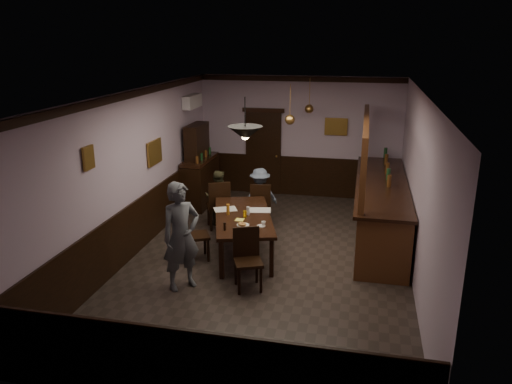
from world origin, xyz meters
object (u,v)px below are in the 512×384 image
(bar_counter, at_px, (381,208))
(pendant_iron, at_px, (245,133))
(person_seated_right, at_px, (260,196))
(chair_near, at_px, (247,255))
(soda_can, at_px, (245,214))
(chair_far_right, at_px, (261,203))
(chair_far_left, at_px, (219,203))
(person_standing, at_px, (181,236))
(pendant_brass_far, at_px, (309,109))
(chair_side, at_px, (192,232))
(pendant_brass_mid, at_px, (290,120))
(dining_table, at_px, (243,218))
(person_seated_left, at_px, (218,198))
(sideboard, at_px, (200,173))
(coffee_cup, at_px, (264,223))

(bar_counter, height_order, pendant_iron, pendant_iron)
(person_seated_right, xyz_separation_m, bar_counter, (2.53, -0.24, -0.00))
(chair_near, relative_size, soda_can, 8.26)
(person_seated_right, bearing_deg, bar_counter, 143.43)
(chair_far_right, distance_m, person_seated_right, 0.29)
(chair_far_left, distance_m, person_standing, 2.61)
(chair_near, distance_m, pendant_brass_far, 4.77)
(person_standing, height_order, person_seated_right, person_standing)
(chair_side, relative_size, pendant_brass_far, 1.20)
(person_seated_right, xyz_separation_m, soda_can, (0.08, -1.70, 0.20))
(chair_far_left, xyz_separation_m, pendant_brass_far, (1.60, 2.06, 1.72))
(chair_far_right, height_order, person_seated_right, person_seated_right)
(bar_counter, xyz_separation_m, pendant_brass_mid, (-1.89, 0.13, 1.69))
(chair_side, bearing_deg, soda_can, -93.99)
(chair_far_left, height_order, bar_counter, bar_counter)
(dining_table, bearing_deg, chair_side, -149.92)
(chair_near, bearing_deg, bar_counter, 28.05)
(pendant_brass_far, bearing_deg, dining_table, -104.43)
(soda_can, height_order, pendant_brass_far, pendant_brass_far)
(dining_table, relative_size, pendant_iron, 3.52)
(person_standing, relative_size, person_seated_left, 1.47)
(chair_side, bearing_deg, person_seated_left, -26.04)
(person_seated_right, relative_size, sideboard, 0.63)
(pendant_iron, relative_size, pendant_brass_far, 0.84)
(person_standing, bearing_deg, dining_table, 19.75)
(bar_counter, xyz_separation_m, pendant_brass_far, (-1.69, 1.77, 1.69))
(sideboard, bearing_deg, person_standing, -75.37)
(dining_table, distance_m, person_seated_right, 1.62)
(sideboard, bearing_deg, bar_counter, -15.92)
(dining_table, xyz_separation_m, chair_side, (-0.82, -0.48, -0.15))
(chair_far_right, xyz_separation_m, chair_near, (0.33, -2.61, 0.00))
(chair_side, bearing_deg, pendant_brass_far, -52.18)
(person_seated_right, distance_m, pendant_iron, 3.00)
(chair_near, xyz_separation_m, pendant_brass_far, (0.43, 4.41, 1.76))
(person_seated_right, bearing_deg, soda_can, 61.50)
(person_standing, xyz_separation_m, coffee_cup, (1.12, 1.04, -0.08))
(dining_table, height_order, pendant_iron, pendant_iron)
(person_seated_left, bearing_deg, soda_can, 123.42)
(chair_far_left, xyz_separation_m, person_standing, (0.15, -2.58, 0.31))
(chair_far_left, xyz_separation_m, coffee_cup, (1.27, -1.54, 0.22))
(chair_near, distance_m, soda_can, 1.25)
(coffee_cup, bearing_deg, pendant_brass_far, 67.74)
(chair_far_right, height_order, pendant_iron, pendant_iron)
(coffee_cup, distance_m, pendant_brass_mid, 2.48)
(dining_table, distance_m, person_standing, 1.64)
(dining_table, height_order, chair_near, chair_near)
(chair_far_left, distance_m, pendant_brass_far, 3.13)
(chair_near, xyz_separation_m, pendant_brass_mid, (0.23, 2.77, 1.76))
(chair_far_right, distance_m, coffee_cup, 1.87)
(soda_can, bearing_deg, chair_side, -156.08)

